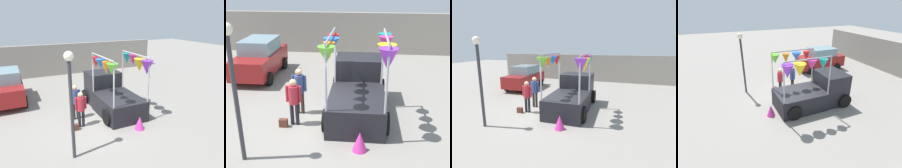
# 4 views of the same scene
# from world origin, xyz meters

# --- Properties ---
(ground_plane) EXTENTS (60.00, 60.00, 0.00)m
(ground_plane) POSITION_xyz_m (0.00, 0.00, 0.00)
(ground_plane) COLOR gray
(vendor_truck) EXTENTS (2.43, 4.12, 3.08)m
(vendor_truck) POSITION_xyz_m (1.06, 1.09, 0.92)
(vendor_truck) COLOR black
(vendor_truck) RESTS_ON ground
(parked_car) EXTENTS (1.88, 4.00, 1.88)m
(parked_car) POSITION_xyz_m (-3.94, 4.51, 0.94)
(parked_car) COLOR maroon
(parked_car) RESTS_ON ground
(person_customer) EXTENTS (0.53, 0.34, 1.65)m
(person_customer) POSITION_xyz_m (-1.04, -0.25, 1.00)
(person_customer) COLOR black
(person_customer) RESTS_ON ground
(person_vendor) EXTENTS (0.53, 0.34, 1.73)m
(person_vendor) POSITION_xyz_m (-1.04, 0.60, 1.05)
(person_vendor) COLOR #2D2823
(person_vendor) RESTS_ON ground
(handbag) EXTENTS (0.28, 0.16, 0.28)m
(handbag) POSITION_xyz_m (-1.39, -0.45, 0.14)
(handbag) COLOR #592D1E
(handbag) RESTS_ON ground
(street_lamp) EXTENTS (0.32, 0.32, 3.79)m
(street_lamp) POSITION_xyz_m (-1.98, -2.31, 2.48)
(street_lamp) COLOR #333338
(street_lamp) RESTS_ON ground
(brick_boundary_wall) EXTENTS (18.00, 0.36, 2.60)m
(brick_boundary_wall) POSITION_xyz_m (0.00, 9.45, 1.30)
(brick_boundary_wall) COLOR gray
(brick_boundary_wall) RESTS_ON ground
(folded_kite_bundle_magenta) EXTENTS (0.59, 0.59, 0.60)m
(folded_kite_bundle_magenta) POSITION_xyz_m (1.21, -1.58, 0.30)
(folded_kite_bundle_magenta) COLOR #D83399
(folded_kite_bundle_magenta) RESTS_ON ground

